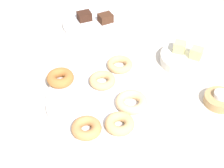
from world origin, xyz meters
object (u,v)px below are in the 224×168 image
(tealight, at_px, (221,95))
(melon_chunk_right, at_px, (196,53))
(fruit_bowl, at_px, (185,59))
(cake_plate, at_px, (94,23))
(candle_holder, at_px, (220,100))
(donut_plate, at_px, (105,98))
(donut_4, at_px, (87,128))
(melon_chunk_left, at_px, (180,47))
(brownie_far, at_px, (105,18))
(brownie_near, at_px, (84,16))
(donut_5, at_px, (60,78))
(donut_3, at_px, (120,65))
(donut_0, at_px, (131,102))
(donut_2, at_px, (102,80))
(donut_1, at_px, (120,124))

(tealight, xyz_separation_m, melon_chunk_right, (-0.16, 0.09, 0.02))
(fruit_bowl, bearing_deg, cake_plate, -170.97)
(candle_holder, height_order, fruit_bowl, fruit_bowl)
(cake_plate, xyz_separation_m, melon_chunk_right, (0.41, 0.07, 0.04))
(cake_plate, relative_size, candle_holder, 2.65)
(tealight, bearing_deg, donut_plate, -136.10)
(donut_4, distance_m, melon_chunk_left, 0.44)
(brownie_far, relative_size, tealight, 1.23)
(donut_plate, xyz_separation_m, brownie_near, (-0.36, 0.24, 0.02))
(candle_holder, bearing_deg, donut_5, -143.41)
(donut_5, relative_size, candle_holder, 0.92)
(donut_4, height_order, candle_holder, donut_4)
(donut_4, bearing_deg, donut_5, 160.44)
(melon_chunk_right, bearing_deg, donut_3, -127.01)
(donut_5, bearing_deg, fruit_bowl, 61.37)
(fruit_bowl, distance_m, melon_chunk_left, 0.04)
(tealight, distance_m, melon_chunk_right, 0.18)
(donut_4, bearing_deg, donut_0, 84.15)
(tealight, relative_size, melon_chunk_left, 1.15)
(brownie_far, xyz_separation_m, tealight, (0.54, -0.05, 0.00))
(donut_plate, bearing_deg, fruit_bowl, 79.57)
(melon_chunk_left, height_order, melon_chunk_right, same)
(candle_holder, xyz_separation_m, melon_chunk_right, (-0.16, 0.09, 0.04))
(donut_3, distance_m, donut_5, 0.20)
(donut_5, height_order, melon_chunk_right, melon_chunk_right)
(donut_4, bearing_deg, fruit_bowl, 90.74)
(donut_2, distance_m, melon_chunk_right, 0.32)
(donut_3, relative_size, brownie_near, 1.62)
(donut_0, height_order, donut_1, donut_1)
(donut_0, xyz_separation_m, tealight, (0.16, 0.20, 0.00))
(donut_plate, xyz_separation_m, donut_1, (0.11, -0.05, 0.02))
(melon_chunk_left, bearing_deg, donut_4, -85.46)
(donut_1, bearing_deg, melon_chunk_right, 93.99)
(cake_plate, distance_m, melon_chunk_left, 0.36)
(donut_plate, bearing_deg, brownie_near, 147.09)
(donut_0, bearing_deg, fruit_bowl, 94.34)
(melon_chunk_right, bearing_deg, donut_0, -91.47)
(cake_plate, height_order, candle_holder, candle_holder)
(cake_plate, bearing_deg, donut_0, -28.82)
(donut_plate, bearing_deg, donut_3, 116.74)
(brownie_near, xyz_separation_m, melon_chunk_left, (0.39, 0.08, 0.02))
(donut_4, bearing_deg, melon_chunk_right, 87.03)
(donut_0, height_order, brownie_far, brownie_far)
(donut_plate, xyz_separation_m, donut_5, (-0.14, -0.05, 0.02))
(donut_4, xyz_separation_m, melon_chunk_left, (-0.03, 0.44, 0.02))
(donut_0, distance_m, brownie_far, 0.45)
(donut_1, distance_m, melon_chunk_left, 0.38)
(donut_1, distance_m, fruit_bowl, 0.37)
(donut_plate, height_order, cake_plate, same)
(brownie_far, xyz_separation_m, candle_holder, (0.54, -0.05, -0.02))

